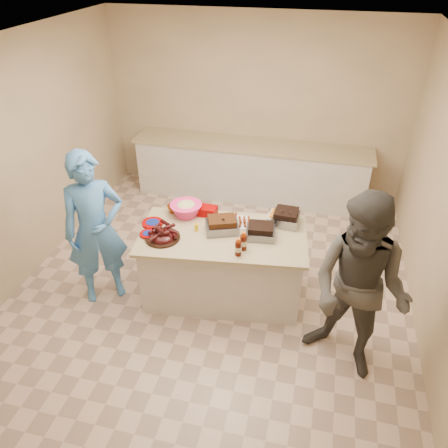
% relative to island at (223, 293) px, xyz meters
% --- Properties ---
extents(room, '(4.50, 5.00, 2.70)m').
position_rel_island_xyz_m(room, '(-0.13, 0.14, 0.00)').
color(room, '#CAB187').
rests_on(room, ground).
extents(back_counter, '(3.60, 0.64, 0.90)m').
position_rel_island_xyz_m(back_counter, '(-0.13, 2.34, 0.45)').
color(back_counter, silver).
rests_on(back_counter, ground).
extents(island, '(1.87, 1.14, 0.84)m').
position_rel_island_xyz_m(island, '(0.00, 0.00, 0.00)').
color(island, silver).
rests_on(island, ground).
extents(rib_platter, '(0.40, 0.40, 0.15)m').
position_rel_island_xyz_m(rib_platter, '(-0.60, -0.22, 0.84)').
color(rib_platter, '#3C0B0C').
rests_on(rib_platter, island).
extents(pulled_pork_tray, '(0.41, 0.36, 0.10)m').
position_rel_island_xyz_m(pulled_pork_tray, '(-0.03, 0.06, 0.84)').
color(pulled_pork_tray, '#47230F').
rests_on(pulled_pork_tray, island).
extents(brisket_tray, '(0.33, 0.28, 0.09)m').
position_rel_island_xyz_m(brisket_tray, '(0.39, 0.05, 0.84)').
color(brisket_tray, black).
rests_on(brisket_tray, island).
extents(roasting_pan, '(0.29, 0.29, 0.11)m').
position_rel_island_xyz_m(roasting_pan, '(0.62, 0.37, 0.84)').
color(roasting_pan, gray).
rests_on(roasting_pan, island).
extents(coleslaw_bowl, '(0.40, 0.40, 0.25)m').
position_rel_island_xyz_m(coleslaw_bowl, '(-0.49, 0.27, 0.84)').
color(coleslaw_bowl, '#FF2D7D').
rests_on(coleslaw_bowl, island).
extents(sausage_plate, '(0.35, 0.35, 0.05)m').
position_rel_island_xyz_m(sausage_plate, '(0.13, 0.26, 0.84)').
color(sausage_plate, silver).
rests_on(sausage_plate, island).
extents(mac_cheese_dish, '(0.33, 0.26, 0.08)m').
position_rel_island_xyz_m(mac_cheese_dish, '(0.58, 0.43, 0.84)').
color(mac_cheese_dish, orange).
rests_on(mac_cheese_dish, island).
extents(bbq_bottle_a, '(0.07, 0.07, 0.19)m').
position_rel_island_xyz_m(bbq_bottle_a, '(0.23, -0.31, 0.84)').
color(bbq_bottle_a, '#3F0E04').
rests_on(bbq_bottle_a, island).
extents(bbq_bottle_b, '(0.08, 0.08, 0.21)m').
position_rel_island_xyz_m(bbq_bottle_b, '(0.26, -0.21, 0.84)').
color(bbq_bottle_b, '#3F0E04').
rests_on(bbq_bottle_b, island).
extents(mustard_bottle, '(0.04, 0.04, 0.11)m').
position_rel_island_xyz_m(mustard_bottle, '(-0.29, 0.00, 0.84)').
color(mustard_bottle, yellow).
rests_on(mustard_bottle, island).
extents(sauce_bowl, '(0.15, 0.06, 0.15)m').
position_rel_island_xyz_m(sauce_bowl, '(-0.10, 0.21, 0.84)').
color(sauce_bowl, silver).
rests_on(sauce_bowl, island).
extents(plate_stack_large, '(0.26, 0.26, 0.03)m').
position_rel_island_xyz_m(plate_stack_large, '(-0.80, 0.01, 0.84)').
color(plate_stack_large, '#880000').
rests_on(plate_stack_large, island).
extents(plate_stack_small, '(0.19, 0.19, 0.02)m').
position_rel_island_xyz_m(plate_stack_small, '(-0.77, -0.20, 0.84)').
color(plate_stack_small, '#880000').
rests_on(plate_stack_small, island).
extents(plastic_cup, '(0.12, 0.11, 0.11)m').
position_rel_island_xyz_m(plastic_cup, '(-0.67, 0.29, 0.84)').
color(plastic_cup, '#8B3D0B').
rests_on(plastic_cup, island).
extents(basket_stack, '(0.21, 0.16, 0.10)m').
position_rel_island_xyz_m(basket_stack, '(-0.26, 0.34, 0.84)').
color(basket_stack, '#880000').
rests_on(basket_stack, island).
extents(guest_blue, '(1.56, 1.82, 0.42)m').
position_rel_island_xyz_m(guest_blue, '(-1.32, -0.30, 0.00)').
color(guest_blue, '#478AD2').
rests_on(guest_blue, ground).
extents(guest_gray, '(1.67, 2.06, 0.70)m').
position_rel_island_xyz_m(guest_gray, '(1.38, -0.68, 0.00)').
color(guest_gray, '#4F4D48').
rests_on(guest_gray, ground).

